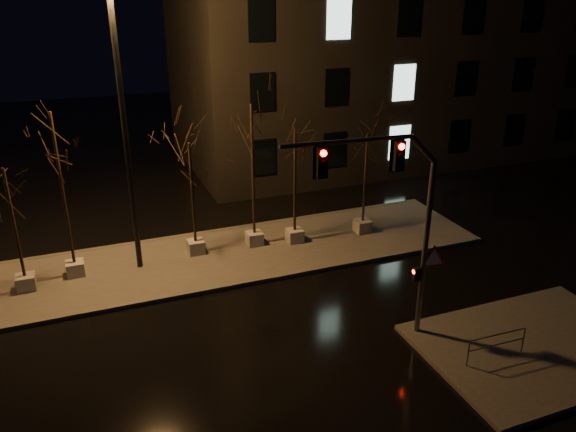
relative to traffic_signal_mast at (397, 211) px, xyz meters
name	(u,v)px	position (x,y,z in m)	size (l,w,h in m)	color
ground	(269,338)	(-3.45, 1.42, -4.40)	(90.00, 90.00, 0.00)	black
median	(220,257)	(-3.45, 7.42, -4.33)	(22.00, 5.00, 0.15)	#494741
sidewalk_corner	(536,346)	(4.05, -2.08, -4.33)	(7.00, 5.00, 0.15)	#494741
building	(382,34)	(10.55, 19.42, 3.10)	(25.00, 12.00, 15.00)	black
tree_0	(9,197)	(-10.68, 7.30, -0.67)	(1.80, 1.80, 4.72)	#A4A199
tree_1	(56,151)	(-8.98, 7.79, 0.62)	(1.80, 1.80, 6.43)	#A4A199
tree_2	(191,169)	(-4.29, 7.99, -0.62)	(1.80, 1.80, 4.78)	#A4A199
tree_3	(252,137)	(-1.79, 7.90, 0.40)	(1.80, 1.80, 6.14)	#A4A199
tree_4	(295,153)	(-0.10, 7.55, -0.34)	(1.80, 1.80, 5.16)	#A4A199
tree_5	(366,157)	(3.10, 7.40, -0.77)	(1.80, 1.80, 4.59)	#A4A199
traffic_signal_mast	(397,211)	(0.00, 0.00, 0.00)	(5.29, 0.54, 6.48)	#53555A
streetlight_main	(123,114)	(-6.61, 7.63, 1.77)	(2.61, 0.67, 10.45)	black
guard_rail_a	(497,343)	(2.36, -2.18, -3.69)	(2.00, 0.10, 0.86)	#53555A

